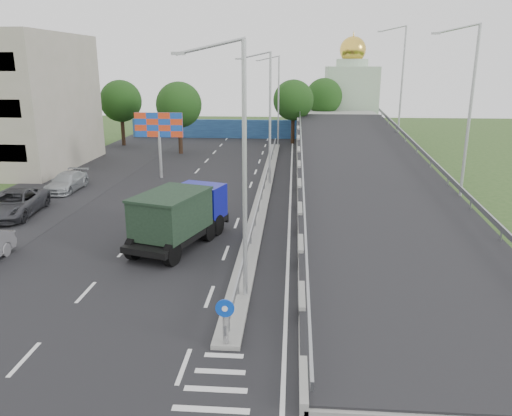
# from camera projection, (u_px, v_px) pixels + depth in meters

# --- Properties ---
(ground) EXTENTS (160.00, 160.00, 0.00)m
(ground) POSITION_uv_depth(u_px,v_px,m) (216.00, 388.00, 14.91)
(ground) COLOR #2D4C1E
(ground) RESTS_ON ground
(road_surface) EXTENTS (26.00, 90.00, 0.04)m
(road_surface) POSITION_uv_depth(u_px,v_px,m) (217.00, 205.00, 34.28)
(road_surface) COLOR black
(road_surface) RESTS_ON ground
(parking_strip) EXTENTS (8.00, 90.00, 0.05)m
(parking_strip) POSITION_uv_depth(u_px,v_px,m) (35.00, 201.00, 35.23)
(parking_strip) COLOR black
(parking_strip) RESTS_ON ground
(median) EXTENTS (1.00, 44.00, 0.20)m
(median) POSITION_uv_depth(u_px,v_px,m) (264.00, 190.00, 37.87)
(median) COLOR gray
(median) RESTS_ON ground
(overpass_ramp) EXTENTS (10.00, 50.00, 3.50)m
(overpass_ramp) POSITION_uv_depth(u_px,v_px,m) (366.00, 171.00, 36.86)
(overpass_ramp) COLOR gray
(overpass_ramp) RESTS_ON ground
(median_guardrail) EXTENTS (0.09, 44.00, 0.71)m
(median_guardrail) POSITION_uv_depth(u_px,v_px,m) (264.00, 182.00, 37.69)
(median_guardrail) COLOR gray
(median_guardrail) RESTS_ON median
(sign_bollard) EXTENTS (0.64, 0.23, 1.67)m
(sign_bollard) POSITION_uv_depth(u_px,v_px,m) (225.00, 321.00, 16.70)
(sign_bollard) COLOR black
(sign_bollard) RESTS_ON median
(lamp_post_near) EXTENTS (2.74, 0.18, 10.08)m
(lamp_post_near) POSITION_uv_depth(u_px,v_px,m) (240.00, 160.00, 19.03)
(lamp_post_near) COLOR #B2B5B7
(lamp_post_near) RESTS_ON median
(lamp_post_mid) EXTENTS (2.74, 0.18, 10.08)m
(lamp_post_mid) POSITION_uv_depth(u_px,v_px,m) (268.00, 112.00, 38.19)
(lamp_post_mid) COLOR #B2B5B7
(lamp_post_mid) RESTS_ON median
(lamp_post_far) EXTENTS (2.74, 0.18, 10.08)m
(lamp_post_far) POSITION_uv_depth(u_px,v_px,m) (277.00, 96.00, 57.34)
(lamp_post_far) COLOR #B2B5B7
(lamp_post_far) RESTS_ON median
(blue_wall) EXTENTS (30.00, 0.50, 2.40)m
(blue_wall) POSITION_uv_depth(u_px,v_px,m) (247.00, 129.00, 64.67)
(blue_wall) COLOR navy
(blue_wall) RESTS_ON ground
(church) EXTENTS (7.00, 7.00, 13.80)m
(church) POSITION_uv_depth(u_px,v_px,m) (351.00, 94.00, 70.17)
(church) COLOR #B2CCAD
(church) RESTS_ON ground
(billboard) EXTENTS (4.00, 0.24, 5.50)m
(billboard) POSITION_uv_depth(u_px,v_px,m) (159.00, 129.00, 41.22)
(billboard) COLOR #B2B5B7
(billboard) RESTS_ON ground
(tree_left_mid) EXTENTS (4.80, 4.80, 7.60)m
(tree_left_mid) POSITION_uv_depth(u_px,v_px,m) (179.00, 105.00, 52.51)
(tree_left_mid) COLOR black
(tree_left_mid) RESTS_ON ground
(tree_median_far) EXTENTS (4.80, 4.80, 7.60)m
(tree_median_far) POSITION_uv_depth(u_px,v_px,m) (293.00, 100.00, 59.30)
(tree_median_far) COLOR black
(tree_median_far) RESTS_ON ground
(tree_left_far) EXTENTS (4.80, 4.80, 7.60)m
(tree_left_far) POSITION_uv_depth(u_px,v_px,m) (121.00, 101.00, 57.88)
(tree_left_far) COLOR black
(tree_left_far) RESTS_ON ground
(tree_ramp_far) EXTENTS (4.80, 4.80, 7.60)m
(tree_ramp_far) POSITION_uv_depth(u_px,v_px,m) (324.00, 97.00, 65.71)
(tree_ramp_far) COLOR black
(tree_ramp_far) RESTS_ON ground
(dump_truck) EXTENTS (4.49, 7.37, 3.06)m
(dump_truck) POSITION_uv_depth(u_px,v_px,m) (180.00, 214.00, 26.33)
(dump_truck) COLOR black
(dump_truck) RESTS_ON ground
(parked_car_c) EXTENTS (3.24, 6.03, 1.61)m
(parked_car_c) POSITION_uv_depth(u_px,v_px,m) (15.00, 204.00, 31.66)
(parked_car_c) COLOR #36373C
(parked_car_c) RESTS_ON ground
(parked_car_d) EXTENTS (1.96, 4.78, 1.38)m
(parked_car_d) POSITION_uv_depth(u_px,v_px,m) (67.00, 182.00, 37.98)
(parked_car_d) COLOR #A2A7AB
(parked_car_d) RESTS_ON ground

